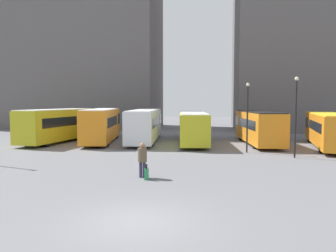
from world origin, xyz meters
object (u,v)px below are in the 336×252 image
(suitcase, at_px, (147,174))
(bus_0, at_px, (58,124))
(bus_2, at_px, (145,124))
(lamp_post_1, at_px, (247,112))
(bus_1, at_px, (102,124))
(traveler, at_px, (142,157))
(bus_5, at_px, (329,129))
(bus_3, at_px, (193,126))
(bus_4, at_px, (258,126))
(lamp_post_2, at_px, (296,111))

(suitcase, bearing_deg, bus_0, 32.33)
(bus_2, relative_size, lamp_post_1, 2.17)
(bus_0, relative_size, bus_1, 0.94)
(bus_1, xyz_separation_m, suitcase, (7.61, -15.37, -1.51))
(suitcase, bearing_deg, traveler, 28.94)
(bus_5, bearing_deg, bus_1, 96.33)
(bus_1, relative_size, bus_3, 0.95)
(bus_2, bearing_deg, bus_5, -101.80)
(bus_2, bearing_deg, bus_4, -97.20)
(bus_1, bearing_deg, bus_0, 91.62)
(bus_3, bearing_deg, traveler, 167.83)
(bus_0, height_order, traveler, bus_0)
(bus_0, xyz_separation_m, lamp_post_2, (21.19, -6.59, 1.61))
(lamp_post_2, bearing_deg, bus_5, 55.06)
(bus_1, height_order, lamp_post_1, lamp_post_1)
(bus_0, distance_m, bus_1, 4.39)
(bus_3, height_order, suitcase, bus_3)
(bus_0, relative_size, bus_3, 0.90)
(bus_1, bearing_deg, lamp_post_1, -120.74)
(traveler, xyz_separation_m, lamp_post_1, (6.44, 9.63, 2.15))
(bus_0, height_order, bus_5, bus_0)
(bus_0, height_order, suitcase, bus_0)
(traveler, bearing_deg, bus_1, 19.00)
(bus_1, height_order, suitcase, bus_1)
(bus_5, bearing_deg, bus_4, 84.03)
(lamp_post_1, bearing_deg, bus_1, 158.83)
(bus_2, height_order, suitcase, bus_2)
(bus_2, bearing_deg, traveler, -173.82)
(bus_5, distance_m, traveler, 19.62)
(bus_3, distance_m, traveler, 15.32)
(bus_5, distance_m, lamp_post_1, 8.74)
(bus_2, xyz_separation_m, lamp_post_2, (12.65, -8.37, 1.63))
(bus_3, xyz_separation_m, lamp_post_1, (4.63, -5.57, 1.61))
(bus_5, xyz_separation_m, traveler, (-13.96, -13.78, -0.55))
(lamp_post_2, bearing_deg, bus_2, 146.52)
(bus_5, distance_m, lamp_post_2, 7.84)
(bus_2, distance_m, lamp_post_2, 15.26)
(bus_3, distance_m, lamp_post_2, 11.07)
(suitcase, bearing_deg, lamp_post_2, -56.53)
(suitcase, relative_size, lamp_post_1, 0.15)
(bus_4, distance_m, bus_5, 6.11)
(bus_1, height_order, bus_3, bus_1)
(bus_1, xyz_separation_m, bus_2, (4.23, 0.93, -0.04))
(bus_4, distance_m, lamp_post_2, 8.22)
(bus_1, xyz_separation_m, bus_3, (9.12, 0.25, -0.16))
(bus_2, bearing_deg, lamp_post_1, -128.09)
(lamp_post_2, bearing_deg, suitcase, -139.48)
(bus_2, distance_m, bus_3, 4.93)
(traveler, relative_size, suitcase, 2.23)
(bus_1, relative_size, lamp_post_2, 1.90)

